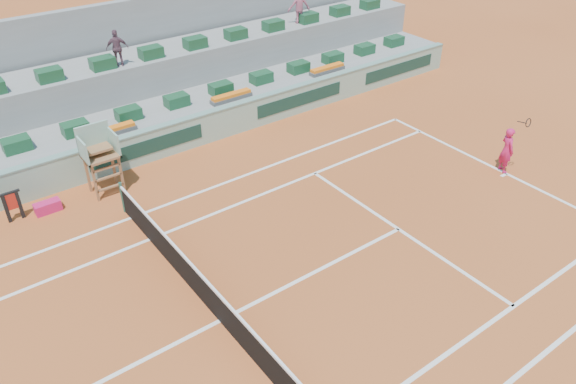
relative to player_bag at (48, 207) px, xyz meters
name	(u,v)px	position (x,y,z in m)	size (l,w,h in m)	color
ground	(220,321)	(1.98, -7.41, -0.18)	(90.00, 90.00, 0.00)	#A84C20
seating_tier_lower	(72,139)	(1.98, 3.29, 0.42)	(36.00, 4.00, 1.20)	gray
seating_tier_upper	(54,107)	(1.98, 4.89, 1.12)	(36.00, 2.40, 2.60)	gray
stadium_back_wall	(36,73)	(1.98, 6.49, 2.02)	(36.00, 0.40, 4.40)	gray
player_bag	(48,207)	(0.00, 0.00, 0.00)	(0.81, 0.36, 0.36)	#D51B5D
spectator_mid	(117,48)	(4.62, 4.19, 3.12)	(0.83, 0.34, 1.41)	#6B4755
spectator_right	(299,5)	(13.58, 4.47, 3.25)	(1.07, 0.61, 1.65)	#9A4D61
court_lines	(220,321)	(1.98, -7.41, -0.18)	(23.89, 11.09, 0.01)	white
tennis_net	(218,306)	(1.98, -7.41, 0.35)	(0.10, 11.97, 1.10)	black
advertising_hoarding	(94,162)	(2.01, 1.09, 0.45)	(36.00, 0.34, 1.26)	#8EB39F
umpire_chair	(99,151)	(1.98, 0.09, 1.36)	(1.10, 0.90, 2.40)	brown
seat_row_lower	(75,128)	(1.98, 2.39, 1.24)	(32.90, 0.60, 0.44)	#184A2A
seat_row_upper	(49,75)	(1.98, 4.29, 2.64)	(32.90, 0.60, 0.44)	#184A2A
flower_planters	(39,152)	(0.48, 1.59, 1.15)	(26.80, 0.36, 0.28)	#525252
towel_rack	(12,204)	(-0.94, 0.16, 0.42)	(0.63, 0.11, 1.03)	black
tennis_player	(507,150)	(13.93, -7.17, 0.68)	(0.61, 0.92, 2.28)	#D51B5D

